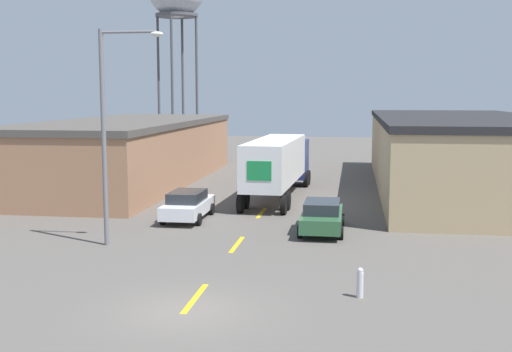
{
  "coord_description": "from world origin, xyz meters",
  "views": [
    {
      "loc": [
        4.91,
        -18.07,
        6.49
      ],
      "look_at": [
        0.24,
        12.65,
        2.51
      ],
      "focal_mm": 45.0,
      "sensor_mm": 36.0,
      "label": 1
    }
  ],
  "objects_px": {
    "semi_truck": "(279,161)",
    "parked_car_right_mid": "(322,216)",
    "parked_car_left_far": "(188,205)",
    "street_lamp": "(110,123)",
    "fire_hydrant": "(360,283)"
  },
  "relations": [
    {
      "from": "parked_car_left_far",
      "to": "street_lamp",
      "type": "xyz_separation_m",
      "value": [
        -1.74,
        -6.03,
        4.5
      ]
    },
    {
      "from": "semi_truck",
      "to": "parked_car_right_mid",
      "type": "xyz_separation_m",
      "value": [
        3.22,
        -10.06,
        -1.5
      ]
    },
    {
      "from": "semi_truck",
      "to": "fire_hydrant",
      "type": "height_order",
      "value": "semi_truck"
    },
    {
      "from": "semi_truck",
      "to": "street_lamp",
      "type": "distance_m",
      "value": 15.43
    },
    {
      "from": "street_lamp",
      "to": "semi_truck",
      "type": "bearing_deg",
      "value": 68.43
    },
    {
      "from": "parked_car_right_mid",
      "to": "street_lamp",
      "type": "height_order",
      "value": "street_lamp"
    },
    {
      "from": "parked_car_right_mid",
      "to": "parked_car_left_far",
      "type": "distance_m",
      "value": 7.34
    },
    {
      "from": "parked_car_left_far",
      "to": "fire_hydrant",
      "type": "bearing_deg",
      "value": -53.27
    },
    {
      "from": "semi_truck",
      "to": "parked_car_left_far",
      "type": "height_order",
      "value": "semi_truck"
    },
    {
      "from": "semi_truck",
      "to": "street_lamp",
      "type": "relative_size",
      "value": 1.49
    },
    {
      "from": "parked_car_left_far",
      "to": "street_lamp",
      "type": "height_order",
      "value": "street_lamp"
    },
    {
      "from": "parked_car_right_mid",
      "to": "street_lamp",
      "type": "bearing_deg",
      "value": -155.45
    },
    {
      "from": "semi_truck",
      "to": "parked_car_left_far",
      "type": "xyz_separation_m",
      "value": [
        -3.83,
        -8.04,
        -1.5
      ]
    },
    {
      "from": "parked_car_right_mid",
      "to": "parked_car_left_far",
      "type": "height_order",
      "value": "same"
    },
    {
      "from": "parked_car_left_far",
      "to": "street_lamp",
      "type": "distance_m",
      "value": 7.72
    }
  ]
}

